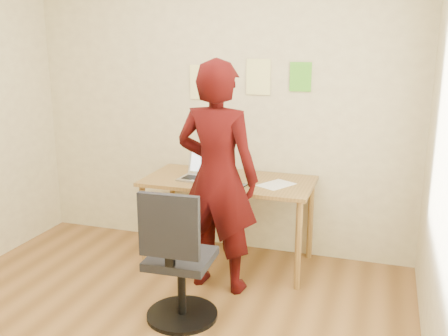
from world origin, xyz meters
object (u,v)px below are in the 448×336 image
(phone, at_px, (242,186))
(office_chair, at_px, (178,266))
(laptop, at_px, (202,172))
(person, at_px, (217,178))
(desk, at_px, (229,189))

(phone, distance_m, office_chair, 0.93)
(laptop, height_order, phone, laptop)
(phone, xyz_separation_m, office_chair, (-0.19, -0.85, -0.34))
(person, bearing_deg, phone, -107.08)
(laptop, height_order, office_chair, laptop)
(desk, height_order, office_chair, office_chair)
(desk, xyz_separation_m, phone, (0.16, -0.16, 0.09))
(laptop, bearing_deg, person, -51.65)
(desk, distance_m, person, 0.49)
(laptop, bearing_deg, desk, 13.93)
(laptop, distance_m, office_chair, 1.07)
(office_chair, xyz_separation_m, person, (0.08, 0.57, 0.47))
(office_chair, bearing_deg, phone, 74.53)
(phone, height_order, office_chair, office_chair)
(desk, bearing_deg, person, -83.32)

